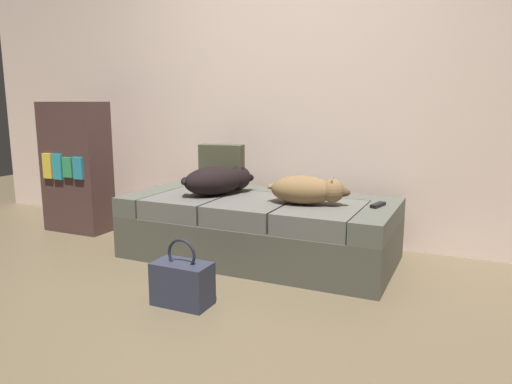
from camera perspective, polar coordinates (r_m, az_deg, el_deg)
name	(u,v)px	position (r m, az deg, el deg)	size (l,w,h in m)	color
ground_plane	(172,318)	(2.65, -9.75, -14.31)	(10.00, 10.00, 0.00)	brown
back_wall	(293,63)	(3.97, 4.31, 14.82)	(6.40, 0.10, 2.80)	beige
couch	(259,228)	(3.48, 0.35, -4.22)	(1.88, 0.87, 0.44)	#49483D
dog_dark	(218,180)	(3.54, -4.45, 1.39)	(0.46, 0.57, 0.21)	black
dog_tan	(307,190)	(3.22, 6.03, 0.25)	(0.56, 0.30, 0.19)	brown
tv_remote	(378,205)	(3.24, 14.09, -1.48)	(0.04, 0.15, 0.02)	black
throw_pillow	(222,166)	(3.80, -4.04, 3.01)	(0.34, 0.12, 0.34)	#44442F
handbag	(182,283)	(2.76, -8.61, -10.45)	(0.32, 0.18, 0.38)	#292E3F
bookshelf	(76,167)	(4.42, -20.27, 2.73)	(0.56, 0.30, 1.10)	#462F2C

